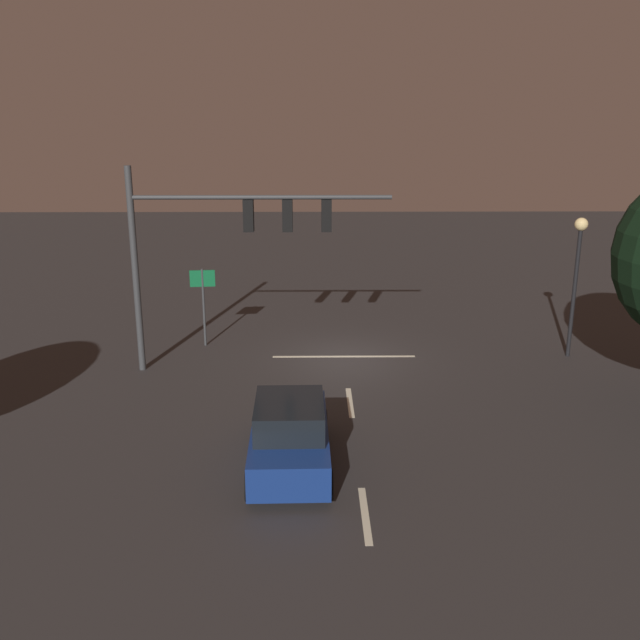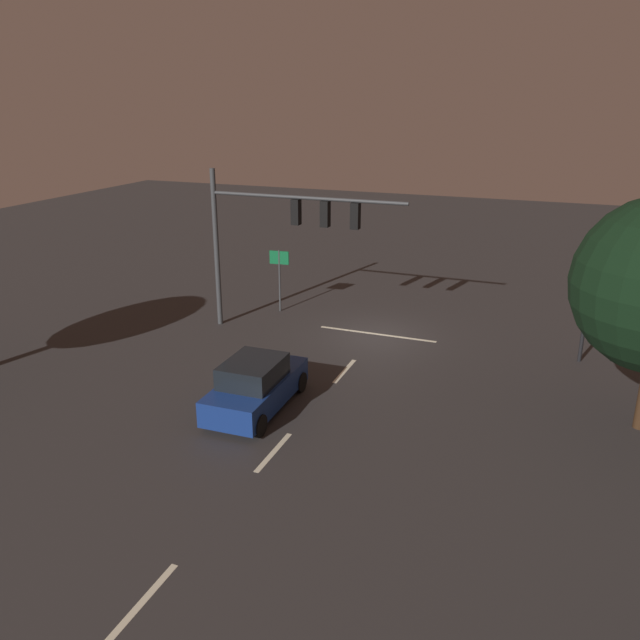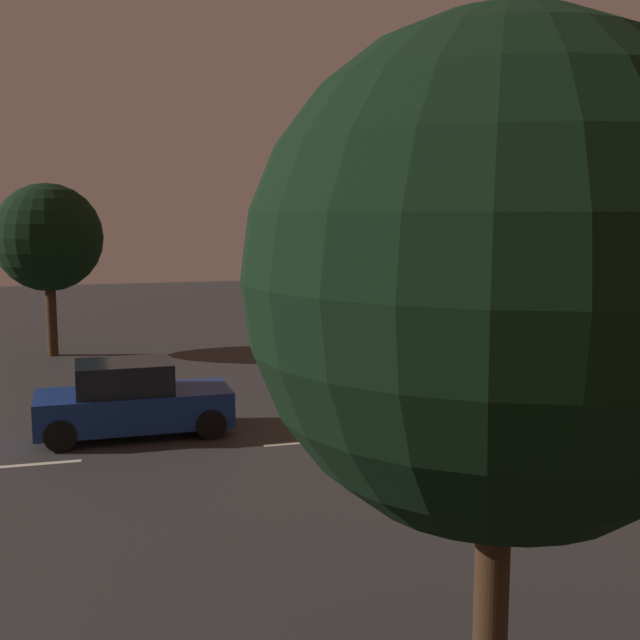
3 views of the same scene
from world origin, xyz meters
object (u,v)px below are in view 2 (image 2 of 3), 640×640
(traffic_signal_assembly, at_px, (281,224))
(route_sign, at_px, (279,267))
(street_lamp_left_kerb, at_px, (592,273))
(car_approaching, at_px, (256,386))

(traffic_signal_assembly, xyz_separation_m, route_sign, (1.28, -2.51, -2.50))
(traffic_signal_assembly, distance_m, street_lamp_left_kerb, 11.76)
(car_approaching, bearing_deg, street_lamp_left_kerb, -140.45)
(route_sign, bearing_deg, traffic_signal_assembly, 117.03)
(street_lamp_left_kerb, distance_m, route_sign, 13.07)
(traffic_signal_assembly, height_order, street_lamp_left_kerb, traffic_signal_assembly)
(traffic_signal_assembly, xyz_separation_m, car_approaching, (-2.12, 6.69, -3.77))
(traffic_signal_assembly, bearing_deg, street_lamp_left_kerb, -174.24)
(car_approaching, bearing_deg, route_sign, -69.71)
(traffic_signal_assembly, distance_m, car_approaching, 7.97)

